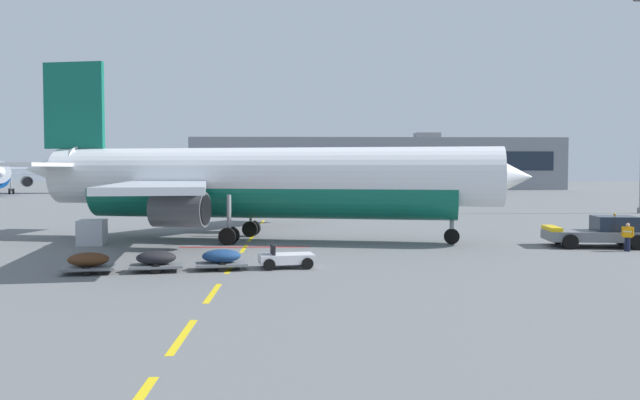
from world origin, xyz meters
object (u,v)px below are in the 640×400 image
(airliner_foreground, at_px, (261,182))
(uld_cargo_container, at_px, (92,232))
(baggage_train, at_px, (190,259))
(ground_crew_worker, at_px, (628,235))
(pushback_tug, at_px, (600,232))

(airliner_foreground, bearing_deg, uld_cargo_container, -167.87)
(baggage_train, height_order, uld_cargo_container, uld_cargo_container)
(uld_cargo_container, bearing_deg, airliner_foreground, 12.13)
(baggage_train, distance_m, ground_crew_worker, 25.04)
(pushback_tug, bearing_deg, uld_cargo_container, 176.44)
(pushback_tug, bearing_deg, airliner_foreground, 168.65)
(ground_crew_worker, relative_size, uld_cargo_container, 0.98)
(airliner_foreground, xyz_separation_m, pushback_tug, (21.00, -4.22, -3.05))
(airliner_foreground, height_order, baggage_train, airliner_foreground)
(airliner_foreground, relative_size, ground_crew_worker, 20.98)
(pushback_tug, distance_m, baggage_train, 25.16)
(baggage_train, bearing_deg, uld_cargo_container, 126.48)
(airliner_foreground, bearing_deg, ground_crew_worker, -16.61)
(ground_crew_worker, bearing_deg, baggage_train, -164.95)
(baggage_train, height_order, ground_crew_worker, ground_crew_worker)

